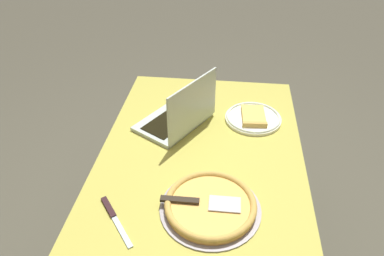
# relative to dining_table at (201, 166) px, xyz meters

# --- Properties ---
(dining_table) EXTENTS (1.24, 0.84, 0.75)m
(dining_table) POSITION_rel_dining_table_xyz_m (0.00, 0.00, 0.00)
(dining_table) COLOR #A9A340
(dining_table) RESTS_ON ground_plane
(laptop) EXTENTS (0.40, 0.37, 0.25)m
(laptop) POSITION_rel_dining_table_xyz_m (-0.17, -0.12, 0.14)
(laptop) COLOR #B0C0B6
(laptop) RESTS_ON dining_table
(pizza_plate) EXTENTS (0.26, 0.26, 0.04)m
(pizza_plate) POSITION_rel_dining_table_xyz_m (-0.26, 0.22, 0.09)
(pizza_plate) COLOR white
(pizza_plate) RESTS_ON dining_table
(pizza_tray) EXTENTS (0.36, 0.36, 0.04)m
(pizza_tray) POSITION_rel_dining_table_xyz_m (0.31, 0.06, 0.10)
(pizza_tray) COLOR #959197
(pizza_tray) RESTS_ON dining_table
(table_knife) EXTENTS (0.20, 0.16, 0.01)m
(table_knife) POSITION_rel_dining_table_xyz_m (0.38, -0.27, 0.08)
(table_knife) COLOR #B1C4CA
(table_knife) RESTS_ON dining_table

